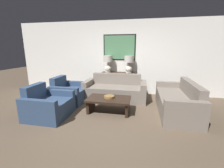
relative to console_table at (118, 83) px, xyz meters
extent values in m
plane|color=brown|center=(0.00, -2.21, -0.41)|extent=(20.00, 20.00, 0.00)
cube|color=silver|center=(0.00, 0.26, 0.92)|extent=(8.03, 0.10, 2.65)
cube|color=black|center=(0.00, 0.20, 1.29)|extent=(1.18, 0.01, 0.92)
cube|color=#4C7F56|center=(0.00, 0.20, 1.29)|extent=(1.10, 0.02, 0.84)
cube|color=#332319|center=(0.00, 0.00, 0.00)|extent=(1.21, 0.35, 0.81)
cylinder|color=silver|center=(-0.38, 0.00, 0.42)|extent=(0.20, 0.20, 0.02)
sphere|color=silver|center=(-0.38, 0.00, 0.55)|extent=(0.23, 0.23, 0.23)
cylinder|color=#8C7A51|center=(-0.38, 0.00, 0.72)|extent=(0.02, 0.02, 0.11)
cylinder|color=#B2ADA3|center=(-0.38, 0.00, 0.89)|extent=(0.33, 0.33, 0.23)
cylinder|color=silver|center=(0.38, 0.00, 0.42)|extent=(0.20, 0.20, 0.02)
sphere|color=silver|center=(0.38, 0.00, 0.55)|extent=(0.23, 0.23, 0.23)
cylinder|color=#8C7A51|center=(0.38, 0.00, 0.72)|extent=(0.02, 0.02, 0.11)
cylinder|color=#B2ADA3|center=(0.38, 0.00, 0.89)|extent=(0.33, 0.33, 0.23)
cube|color=slate|center=(0.00, -0.75, -0.18)|extent=(1.65, 0.69, 0.45)
cube|color=slate|center=(0.00, -0.31, 0.00)|extent=(1.65, 0.18, 0.82)
cube|color=slate|center=(-0.92, -0.66, -0.10)|extent=(0.18, 0.87, 0.62)
cube|color=slate|center=(0.92, -0.66, -0.10)|extent=(0.18, 0.87, 0.62)
cube|color=slate|center=(1.68, -1.30, -0.18)|extent=(0.69, 1.65, 0.45)
cube|color=slate|center=(2.12, -1.30, 0.00)|extent=(0.18, 1.65, 0.82)
cube|color=slate|center=(1.77, -0.39, -0.10)|extent=(0.87, 0.18, 0.62)
cube|color=slate|center=(1.77, -2.22, -0.10)|extent=(0.87, 0.18, 0.62)
cube|color=black|center=(0.03, -1.70, -0.04)|extent=(1.13, 0.68, 0.05)
cube|color=black|center=(-0.47, -1.70, -0.24)|extent=(0.07, 0.54, 0.34)
cube|color=black|center=(0.52, -1.70, -0.24)|extent=(0.07, 0.54, 0.34)
cylinder|color=olive|center=(0.03, -1.68, 0.01)|extent=(0.27, 0.27, 0.06)
cube|color=navy|center=(-1.26, -1.15, -0.20)|extent=(0.75, 0.70, 0.42)
cube|color=navy|center=(-1.73, -1.15, -0.01)|extent=(0.18, 0.70, 0.80)
cube|color=navy|center=(-1.35, -1.57, -0.12)|extent=(0.93, 0.14, 0.58)
cube|color=navy|center=(-1.35, -0.73, -0.12)|extent=(0.93, 0.14, 0.58)
cube|color=navy|center=(-1.26, -2.25, -0.20)|extent=(0.75, 0.70, 0.42)
cube|color=navy|center=(-1.73, -2.25, -0.01)|extent=(0.18, 0.70, 0.80)
cube|color=navy|center=(-1.35, -2.67, -0.12)|extent=(0.93, 0.14, 0.58)
cube|color=navy|center=(-1.35, -1.84, -0.12)|extent=(0.93, 0.14, 0.58)
camera|label=1|loc=(0.85, -5.35, 1.25)|focal=24.00mm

